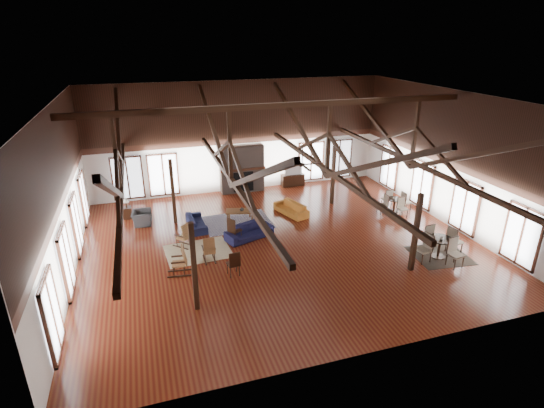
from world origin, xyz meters
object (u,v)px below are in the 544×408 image
object	(u,v)px
coffee_table	(240,212)
sofa_navy_front	(249,231)
sofa_navy_left	(196,222)
cafe_table_near	(440,244)
cafe_table_far	(395,203)
tv_console	(293,180)
armchair	(142,218)
sofa_orange	(291,208)

from	to	relation	value
coffee_table	sofa_navy_front	bearing A→B (deg)	-76.81
sofa_navy_left	cafe_table_near	bearing A→B (deg)	-124.56
cafe_table_near	cafe_table_far	xyz separation A→B (m)	(0.88, 4.54, -0.10)
cafe_table_far	sofa_navy_front	bearing A→B (deg)	-175.10
sofa_navy_front	tv_console	distance (m)	7.15
coffee_table	tv_console	distance (m)	5.66
armchair	sofa_navy_left	bearing A→B (deg)	-110.63
cafe_table_near	sofa_navy_front	bearing A→B (deg)	149.91
cafe_table_far	sofa_orange	bearing A→B (deg)	165.74
coffee_table	tv_console	bearing A→B (deg)	58.25
sofa_navy_front	tv_console	xyz separation A→B (m)	(4.13, 5.84, 0.02)
sofa_navy_front	sofa_orange	xyz separation A→B (m)	(2.62, 1.92, -0.02)
armchair	cafe_table_far	bearing A→B (deg)	-94.62
sofa_navy_left	sofa_orange	bearing A→B (deg)	-89.38
armchair	coffee_table	bearing A→B (deg)	-96.22
coffee_table	sofa_navy_left	bearing A→B (deg)	-159.37
sofa_navy_front	coffee_table	world-z (taller)	sofa_navy_front
sofa_orange	armchair	size ratio (longest dim) A/B	2.03
coffee_table	cafe_table_near	xyz separation A→B (m)	(6.67, -5.82, 0.13)
sofa_navy_left	tv_console	world-z (taller)	tv_console
tv_console	cafe_table_near	bearing A→B (deg)	-75.15
sofa_navy_front	armchair	distance (m)	5.25
tv_console	coffee_table	bearing A→B (deg)	-136.27
armchair	cafe_table_near	bearing A→B (deg)	-115.45
sofa_navy_front	cafe_table_far	size ratio (longest dim) A/B	1.17
coffee_table	sofa_orange	bearing A→B (deg)	14.19
cafe_table_far	tv_console	xyz separation A→B (m)	(-3.46, 5.19, -0.14)
cafe_table_far	sofa_navy_left	bearing A→B (deg)	173.73
cafe_table_near	tv_console	bearing A→B (deg)	104.85
armchair	tv_console	size ratio (longest dim) A/B	0.73
sofa_navy_front	cafe_table_far	bearing A→B (deg)	-14.53
sofa_navy_left	tv_console	distance (m)	7.42
coffee_table	armchair	size ratio (longest dim) A/B	1.47
sofa_navy_front	sofa_orange	distance (m)	3.24
sofa_navy_left	cafe_table_near	world-z (taller)	cafe_table_near
sofa_navy_left	sofa_orange	world-z (taller)	sofa_orange
sofa_navy_front	cafe_table_near	bearing A→B (deg)	-49.52
sofa_orange	tv_console	xyz separation A→B (m)	(1.52, 3.92, 0.05)
sofa_navy_left	cafe_table_far	world-z (taller)	cafe_table_far
sofa_navy_left	sofa_orange	distance (m)	4.65
cafe_table_near	cafe_table_far	world-z (taller)	cafe_table_near
coffee_table	armchair	world-z (taller)	armchair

